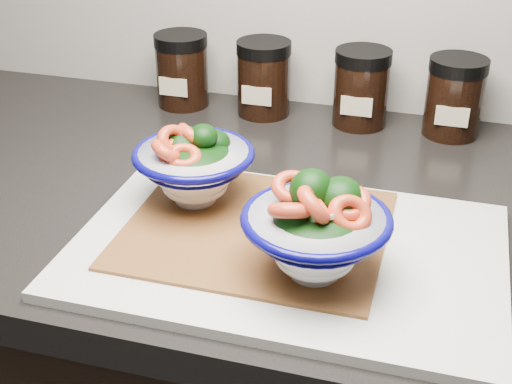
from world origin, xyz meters
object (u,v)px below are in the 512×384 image
(cutting_board, at_px, (287,250))
(spice_jar_a, at_px, (182,70))
(bowl_left, at_px, (193,165))
(spice_jar_d, at_px, (455,97))
(spice_jar_b, at_px, (264,78))
(bowl_right, at_px, (316,232))
(spice_jar_c, at_px, (361,88))

(cutting_board, distance_m, spice_jar_a, 0.45)
(bowl_left, xyz_separation_m, spice_jar_d, (0.28, 0.31, -0.00))
(cutting_board, height_order, spice_jar_d, spice_jar_d)
(spice_jar_b, height_order, spice_jar_d, same)
(spice_jar_a, relative_size, spice_jar_b, 1.00)
(bowl_right, bearing_deg, spice_jar_d, 74.69)
(cutting_board, bearing_deg, spice_jar_c, 87.03)
(bowl_left, relative_size, spice_jar_d, 1.24)
(spice_jar_a, height_order, spice_jar_b, same)
(bowl_left, distance_m, spice_jar_c, 0.34)
(spice_jar_b, bearing_deg, bowl_left, -89.54)
(spice_jar_b, bearing_deg, spice_jar_d, 0.00)
(spice_jar_c, relative_size, spice_jar_d, 1.00)
(bowl_right, relative_size, spice_jar_c, 1.29)
(spice_jar_c, distance_m, spice_jar_d, 0.13)
(spice_jar_d, bearing_deg, spice_jar_c, 180.00)
(bowl_right, relative_size, spice_jar_a, 1.29)
(bowl_right, height_order, spice_jar_d, bowl_right)
(spice_jar_b, distance_m, spice_jar_d, 0.28)
(cutting_board, height_order, bowl_right, bowl_right)
(spice_jar_a, relative_size, spice_jar_c, 1.00)
(bowl_right, bearing_deg, cutting_board, 130.86)
(spice_jar_b, height_order, spice_jar_c, same)
(bowl_right, distance_m, spice_jar_c, 0.41)
(spice_jar_b, bearing_deg, spice_jar_c, 0.00)
(spice_jar_b, relative_size, spice_jar_c, 1.00)
(bowl_right, bearing_deg, spice_jar_b, 112.01)
(cutting_board, distance_m, spice_jar_c, 0.37)
(bowl_left, bearing_deg, spice_jar_b, 90.46)
(cutting_board, distance_m, bowl_left, 0.15)
(spice_jar_a, bearing_deg, spice_jar_c, 0.00)
(bowl_left, xyz_separation_m, spice_jar_c, (0.14, 0.31, -0.00))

